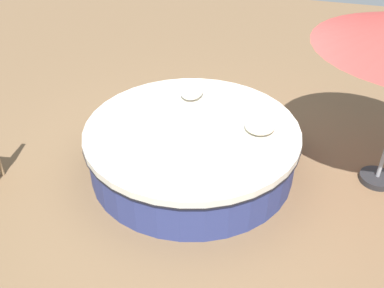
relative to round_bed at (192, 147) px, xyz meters
The scene contains 4 objects.
ground_plane 0.33m from the round_bed, ahead, with size 16.00×16.00×0.00m, color brown.
round_bed is the anchor object (origin of this frame).
throw_pillow_0 0.94m from the round_bed, 77.08° to the right, with size 0.43×0.39×0.15m, color beige.
throw_pillow_1 0.89m from the round_bed, 16.89° to the left, with size 0.41×0.32×0.19m, color silver.
Camera 1 is at (-4.38, -1.31, 3.65)m, focal length 40.31 mm.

